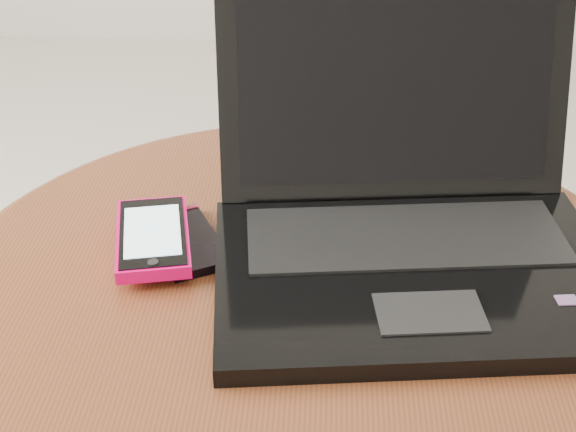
{
  "coord_description": "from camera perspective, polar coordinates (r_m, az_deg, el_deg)",
  "views": [
    {
      "loc": [
        -0.07,
        -0.72,
        1.0
      ],
      "look_at": [
        -0.11,
        -0.09,
        0.61
      ],
      "focal_mm": 51.84,
      "sensor_mm": 36.0,
      "label": 1
    }
  ],
  "objects": [
    {
      "name": "table",
      "position": [
        0.83,
        0.93,
        -11.17
      ],
      "size": [
        0.69,
        0.69,
        0.55
      ],
      "color": "#613712",
      "rests_on": "ground"
    },
    {
      "name": "laptop",
      "position": [
        0.78,
        8.25,
        -0.17
      ],
      "size": [
        0.38,
        0.35,
        0.23
      ],
      "color": "black",
      "rests_on": "table"
    },
    {
      "name": "phone_black",
      "position": [
        0.81,
        -7.0,
        -1.71
      ],
      "size": [
        0.1,
        0.12,
        0.01
      ],
      "color": "black",
      "rests_on": "table"
    },
    {
      "name": "phone_pink",
      "position": [
        0.8,
        -9.25,
        -1.43
      ],
      "size": [
        0.09,
        0.14,
        0.02
      ],
      "color": "#F0015D",
      "rests_on": "phone_black"
    }
  ]
}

